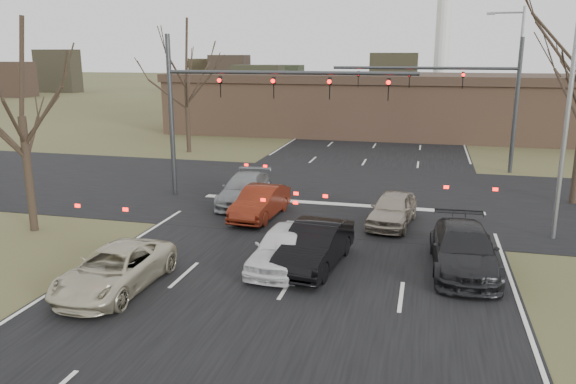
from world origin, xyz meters
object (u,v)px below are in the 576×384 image
(car_silver_suv, at_px, (115,269))
(car_white_sedan, at_px, (284,247))
(car_silver_ahead, at_px, (392,209))
(car_grey_ahead, at_px, (245,189))
(car_black_hatch, at_px, (315,245))
(car_red_ahead, at_px, (260,202))
(mast_arm_near, at_px, (233,96))
(building, at_px, (406,105))
(streetlight_right_near, at_px, (565,95))
(streetlight_right_far, at_px, (515,77))
(car_charcoal_sedan, at_px, (464,250))
(mast_arm_far, at_px, (468,88))

(car_silver_suv, height_order, car_white_sedan, car_white_sedan)
(car_white_sedan, xyz_separation_m, car_silver_ahead, (3.23, 5.83, -0.03))
(car_silver_ahead, bearing_deg, car_grey_ahead, 173.67)
(car_black_hatch, distance_m, car_red_ahead, 6.25)
(mast_arm_near, xyz_separation_m, car_silver_suv, (0.16, -11.53, -4.42))
(car_white_sedan, height_order, car_silver_ahead, car_white_sedan)
(building, bearing_deg, car_grey_ahead, -103.89)
(streetlight_right_near, height_order, streetlight_right_far, same)
(car_red_ahead, bearing_deg, car_grey_ahead, 128.55)
(car_charcoal_sedan, bearing_deg, mast_arm_near, 143.03)
(streetlight_right_far, height_order, car_red_ahead, streetlight_right_far)
(mast_arm_near, xyz_separation_m, car_charcoal_sedan, (10.61, -7.33, -4.33))
(car_silver_ahead, bearing_deg, car_white_sedan, -111.52)
(building, distance_m, car_black_hatch, 33.25)
(car_white_sedan, relative_size, car_black_hatch, 0.92)
(streetlight_right_far, xyz_separation_m, car_grey_ahead, (-13.73, -14.90, -4.88))
(car_black_hatch, bearing_deg, streetlight_right_near, 38.44)
(car_grey_ahead, xyz_separation_m, car_silver_ahead, (7.14, -1.76, -0.01))
(building, distance_m, car_silver_suv, 37.26)
(car_grey_ahead, relative_size, car_silver_ahead, 1.19)
(streetlight_right_near, relative_size, car_white_sedan, 2.36)
(car_white_sedan, distance_m, car_red_ahead, 6.04)
(car_charcoal_sedan, bearing_deg, car_silver_ahead, 117.18)
(mast_arm_far, height_order, streetlight_right_far, streetlight_right_far)
(streetlight_right_near, bearing_deg, mast_arm_near, 167.95)
(car_grey_ahead, bearing_deg, car_silver_ahead, -17.89)
(mast_arm_far, bearing_deg, car_silver_suv, -117.60)
(car_silver_suv, height_order, car_charcoal_sedan, car_charcoal_sedan)
(car_silver_suv, relative_size, car_black_hatch, 1.03)
(car_white_sedan, distance_m, car_charcoal_sedan, 5.99)
(streetlight_right_far, bearing_deg, mast_arm_near, -136.11)
(building, relative_size, car_grey_ahead, 8.74)
(building, distance_m, streetlight_right_near, 28.97)
(building, relative_size, car_silver_ahead, 10.43)
(car_red_ahead, bearing_deg, streetlight_right_far, 58.58)
(mast_arm_near, relative_size, car_white_sedan, 2.87)
(car_silver_suv, height_order, car_silver_ahead, car_silver_ahead)
(streetlight_right_far, distance_m, car_charcoal_sedan, 22.22)
(car_red_ahead, xyz_separation_m, car_silver_ahead, (5.73, 0.33, -0.00))
(streetlight_right_far, relative_size, car_silver_ahead, 2.46)
(mast_arm_far, xyz_separation_m, car_grey_ahead, (-10.59, -10.90, -4.31))
(car_silver_suv, relative_size, car_silver_ahead, 1.16)
(mast_arm_far, relative_size, car_grey_ahead, 2.29)
(mast_arm_near, distance_m, mast_arm_far, 15.17)
(mast_arm_far, bearing_deg, streetlight_right_near, -78.53)
(car_silver_suv, distance_m, car_grey_ahead, 10.65)
(car_silver_ahead, bearing_deg, car_black_hatch, -104.59)
(mast_arm_far, distance_m, car_red_ahead, 16.48)
(mast_arm_far, height_order, car_silver_suv, mast_arm_far)
(streetlight_right_far, height_order, car_grey_ahead, streetlight_right_far)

